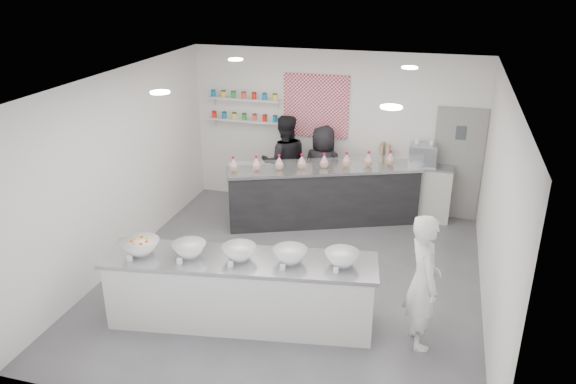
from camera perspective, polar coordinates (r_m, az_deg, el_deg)
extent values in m
plane|color=#515156|center=(8.61, 0.37, -8.81)|extent=(6.00, 6.00, 0.00)
plane|color=white|center=(7.51, 0.43, 11.18)|extent=(6.00, 6.00, 0.00)
plane|color=white|center=(10.71, 4.68, 6.24)|extent=(5.50, 0.00, 5.50)
plane|color=white|center=(9.02, -16.71, 2.24)|extent=(0.00, 6.00, 6.00)
plane|color=white|center=(7.74, 20.44, -1.58)|extent=(0.00, 6.00, 6.00)
cube|color=gray|center=(10.65, 16.81, 2.69)|extent=(0.88, 0.04, 2.10)
cube|color=#BA0426|center=(10.64, 2.86, 8.69)|extent=(1.25, 0.03, 1.20)
cube|color=silver|center=(11.05, -4.41, 7.28)|extent=(1.45, 0.22, 0.04)
cube|color=silver|center=(10.95, -4.47, 9.41)|extent=(1.45, 0.22, 0.04)
cylinder|color=white|center=(7.12, -12.87, 9.85)|extent=(0.24, 0.24, 0.02)
cylinder|color=white|center=(6.31, 10.45, 8.48)|extent=(0.24, 0.24, 0.02)
cylinder|color=white|center=(9.45, -5.35, 13.26)|extent=(0.24, 0.24, 0.02)
cylinder|color=white|center=(8.85, 12.26, 12.26)|extent=(0.24, 0.24, 0.02)
cube|color=silver|center=(7.45, -4.84, -9.97)|extent=(3.59, 1.33, 0.96)
cube|color=black|center=(10.17, 3.61, -0.39)|extent=(3.43, 1.91, 1.07)
cube|color=white|center=(9.65, 4.02, 2.66)|extent=(3.15, 1.32, 0.29)
cube|color=silver|center=(10.65, 12.48, 0.11)|extent=(1.41, 0.45, 1.05)
cube|color=#93969E|center=(10.40, 13.56, 3.66)|extent=(0.49, 0.34, 0.37)
imported|color=white|center=(7.05, 13.55, -8.85)|extent=(0.61, 0.74, 1.75)
imported|color=black|center=(10.71, -0.35, 3.04)|extent=(1.08, 0.96, 1.84)
imported|color=black|center=(10.56, 3.55, 2.28)|extent=(0.91, 0.67, 1.68)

